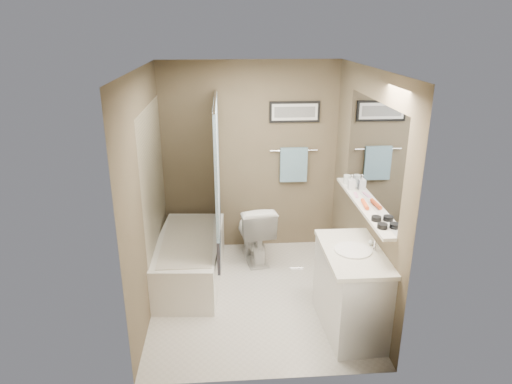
{
  "coord_description": "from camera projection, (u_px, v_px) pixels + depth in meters",
  "views": [
    {
      "loc": [
        -0.32,
        -4.26,
        2.77
      ],
      "look_at": [
        0.0,
        0.15,
        1.15
      ],
      "focal_mm": 32.0,
      "sensor_mm": 36.0,
      "label": 1
    }
  ],
  "objects": [
    {
      "name": "soap_bottle",
      "position": [
        352.0,
        182.0,
        4.87
      ],
      "size": [
        0.08,
        0.08,
        0.16
      ],
      "primitive_type": "imported",
      "rotation": [
        0.0,
        0.0,
        -0.06
      ],
      "color": "#999999",
      "rests_on": "shelf"
    },
    {
      "name": "candle_bowl_far",
      "position": [
        376.0,
        219.0,
        4.1
      ],
      "size": [
        0.09,
        0.09,
        0.04
      ],
      "primitive_type": "cylinder",
      "color": "black",
      "rests_on": "shelf"
    },
    {
      "name": "shelf",
      "position": [
        362.0,
        205.0,
        4.52
      ],
      "size": [
        0.12,
        1.6,
        0.03
      ],
      "primitive_type": "cube",
      "color": "silver",
      "rests_on": "wall_right"
    },
    {
      "name": "mirror",
      "position": [
        372.0,
        154.0,
        4.34
      ],
      "size": [
        0.02,
        1.6,
        1.0
      ],
      "primitive_type": "cube",
      "color": "silver",
      "rests_on": "wall_right"
    },
    {
      "name": "ground",
      "position": [
        257.0,
        296.0,
        4.97
      ],
      "size": [
        2.5,
        2.5,
        0.0
      ],
      "primitive_type": "plane",
      "color": "silver",
      "rests_on": "ground"
    },
    {
      "name": "candle_bowl_near",
      "position": [
        382.0,
        226.0,
        3.95
      ],
      "size": [
        0.09,
        0.09,
        0.04
      ],
      "primitive_type": "cylinder",
      "color": "black",
      "rests_on": "shelf"
    },
    {
      "name": "towel",
      "position": [
        294.0,
        165.0,
        5.74
      ],
      "size": [
        0.34,
        0.05,
        0.44
      ],
      "primitive_type": "cube",
      "color": "#98CADD",
      "rests_on": "towel_bar"
    },
    {
      "name": "art_mat",
      "position": [
        295.0,
        112.0,
        5.53
      ],
      "size": [
        0.56,
        0.0,
        0.2
      ],
      "primitive_type": "cube",
      "color": "white",
      "rests_on": "art_frame"
    },
    {
      "name": "countertop",
      "position": [
        354.0,
        253.0,
        4.16
      ],
      "size": [
        0.54,
        0.96,
        0.04
      ],
      "primitive_type": "cube",
      "color": "beige",
      "rests_on": "vanity"
    },
    {
      "name": "wall_right",
      "position": [
        363.0,
        190.0,
        4.63
      ],
      "size": [
        0.04,
        2.5,
        2.4
      ],
      "primitive_type": "cube",
      "color": "brown",
      "rests_on": "ground"
    },
    {
      "name": "art_frame",
      "position": [
        295.0,
        112.0,
        5.55
      ],
      "size": [
        0.62,
        0.02,
        0.26
      ],
      "primitive_type": "cube",
      "color": "black",
      "rests_on": "wall_back"
    },
    {
      "name": "glass_jar",
      "position": [
        347.0,
        179.0,
        5.05
      ],
      "size": [
        0.08,
        0.08,
        0.1
      ],
      "primitive_type": "cylinder",
      "color": "silver",
      "rests_on": "shelf"
    },
    {
      "name": "vanity",
      "position": [
        352.0,
        292.0,
        4.3
      ],
      "size": [
        0.55,
        0.93,
        0.8
      ],
      "primitive_type": "cube",
      "rotation": [
        0.0,
        0.0,
        0.06
      ],
      "color": "silver",
      "rests_on": "ground"
    },
    {
      "name": "faucet_spout",
      "position": [
        375.0,
        245.0,
        4.15
      ],
      "size": [
        0.02,
        0.02,
        0.1
      ],
      "primitive_type": "cylinder",
      "color": "silver",
      "rests_on": "countertop"
    },
    {
      "name": "door_handle",
      "position": [
        297.0,
        269.0,
        3.52
      ],
      "size": [
        0.1,
        0.02,
        0.02
      ],
      "primitive_type": "cylinder",
      "rotation": [
        0.0,
        1.57,
        0.0
      ],
      "color": "silver",
      "rests_on": "door"
    },
    {
      "name": "wall_left",
      "position": [
        148.0,
        195.0,
        4.48
      ],
      "size": [
        0.04,
        2.5,
        2.4
      ],
      "primitive_type": "cube",
      "color": "brown",
      "rests_on": "ground"
    },
    {
      "name": "faucet_knob",
      "position": [
        371.0,
        242.0,
        4.25
      ],
      "size": [
        0.05,
        0.05,
        0.05
      ],
      "primitive_type": "sphere",
      "color": "silver",
      "rests_on": "countertop"
    },
    {
      "name": "toilet",
      "position": [
        254.0,
        231.0,
        5.64
      ],
      "size": [
        0.52,
        0.79,
        0.75
      ],
      "primitive_type": "imported",
      "rotation": [
        0.0,
        0.0,
        3.29
      ],
      "color": "white",
      "rests_on": "ground"
    },
    {
      "name": "curtain_rod",
      "position": [
        215.0,
        100.0,
        4.7
      ],
      "size": [
        0.02,
        1.55,
        0.02
      ],
      "primitive_type": "cylinder",
      "rotation": [
        1.57,
        0.0,
        0.0
      ],
      "color": "silver",
      "rests_on": "wall_left"
    },
    {
      "name": "ceiling",
      "position": [
        257.0,
        71.0,
        4.15
      ],
      "size": [
        2.2,
        2.5,
        0.04
      ],
      "primitive_type": "cube",
      "color": "silver",
      "rests_on": "wall_back"
    },
    {
      "name": "door",
      "position": [
        340.0,
        271.0,
        3.5
      ],
      "size": [
        0.8,
        0.02,
        2.0
      ],
      "primitive_type": "cube",
      "color": "silver",
      "rests_on": "wall_front"
    },
    {
      "name": "curtain_upper",
      "position": [
        217.0,
        160.0,
        4.93
      ],
      "size": [
        0.03,
        1.45,
        1.28
      ],
      "primitive_type": "cube",
      "color": "white",
      "rests_on": "curtain_rod"
    },
    {
      "name": "tile_surround",
      "position": [
        155.0,
        196.0,
        5.02
      ],
      "size": [
        0.02,
        1.55,
        2.0
      ],
      "primitive_type": "cube",
      "color": "tan",
      "rests_on": "wall_left"
    },
    {
      "name": "pink_comb",
      "position": [
        356.0,
        195.0,
        4.72
      ],
      "size": [
        0.05,
        0.16,
        0.01
      ],
      "primitive_type": "cube",
      "rotation": [
        0.0,
        0.0,
        -0.14
      ],
      "color": "pink",
      "rests_on": "shelf"
    },
    {
      "name": "wall_back",
      "position": [
        250.0,
        159.0,
        5.71
      ],
      "size": [
        2.2,
        0.04,
        2.4
      ],
      "primitive_type": "cube",
      "color": "brown",
      "rests_on": "ground"
    },
    {
      "name": "hair_brush_front",
      "position": [
        365.0,
        204.0,
        4.43
      ],
      "size": [
        0.06,
        0.22,
        0.04
      ],
      "primitive_type": "cylinder",
      "rotation": [
        1.57,
        0.0,
        -0.08
      ],
      "color": "#EC5221",
      "rests_on": "shelf"
    },
    {
      "name": "curtain_lower",
      "position": [
        219.0,
        229.0,
        5.21
      ],
      "size": [
        0.03,
        1.45,
        0.36
      ],
      "primitive_type": "cube",
      "color": "#21303F",
      "rests_on": "curtain_rod"
    },
    {
      "name": "bathtub",
      "position": [
        189.0,
        259.0,
        5.23
      ],
      "size": [
        0.81,
        1.55,
        0.5
      ],
      "primitive_type": "cube",
      "rotation": [
        0.0,
        0.0,
        -0.07
      ],
      "color": "white",
      "rests_on": "ground"
    },
    {
      "name": "wall_front",
      "position": [
        269.0,
        249.0,
        3.4
      ],
      "size": [
        2.2,
        0.04,
        2.4
      ],
      "primitive_type": "cube",
      "color": "brown",
      "rests_on": "ground"
    },
    {
      "name": "tub_rim",
      "position": [
        188.0,
        239.0,
        5.14
      ],
      "size": [
        0.56,
        1.36,
        0.02
      ],
      "primitive_type": "cube",
      "color": "beige",
      "rests_on": "bathtub"
    },
    {
      "name": "towel_bar",
      "position": [
        294.0,
        150.0,
        5.7
      ],
      "size": [
        0.6,
        0.02,
        0.02
      ],
      "primitive_type": "cylinder",
      "rotation": [
        0.0,
        1.57,
        0.0
      ],
      "color": "silver",
      "rests_on": "wall_back"
    },
    {
      "name": "sink_basin",
      "position": [
        353.0,
        250.0,
        4.15
      ],
      "size": [
        0.34,
        0.34,
        0.01
      ],
      "primitive_type": "cylinder",
      "color": "white",
      "rests_on": "countertop"
    },
    {
      "name": "art_image",
      "position": [
        295.0,
        112.0,
        5.53
      ],
      "size": [
        0.5,
        0.0,
        0.13
      ],
      "primitive_type": "cube",
      "color": "#595959",
      "rests_on": "art_mat"
    }
  ]
}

